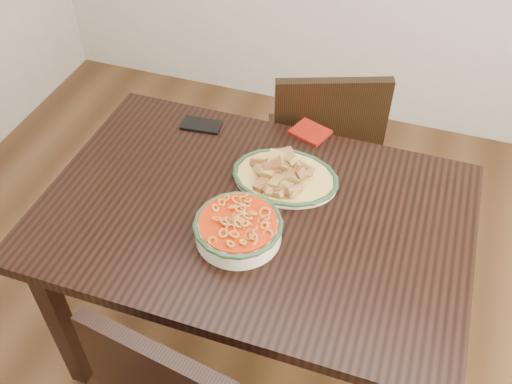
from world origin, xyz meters
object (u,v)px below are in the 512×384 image
(chair_far, at_px, (323,146))
(fish_plate, at_px, (285,170))
(dining_table, at_px, (254,230))
(smartphone, at_px, (201,125))
(noodle_bowl, at_px, (238,227))

(chair_far, relative_size, fish_plate, 2.62)
(chair_far, bearing_deg, fish_plate, 67.33)
(dining_table, height_order, smartphone, smartphone)
(noodle_bowl, bearing_deg, smartphone, 124.23)
(dining_table, relative_size, noodle_bowl, 5.02)
(fish_plate, bearing_deg, dining_table, -107.50)
(dining_table, distance_m, noodle_bowl, 0.18)
(fish_plate, relative_size, smartphone, 2.41)
(fish_plate, height_order, noodle_bowl, fish_plate)
(fish_plate, distance_m, smartphone, 0.40)
(noodle_bowl, bearing_deg, dining_table, 86.15)
(dining_table, height_order, chair_far, chair_far)
(dining_table, height_order, noodle_bowl, noodle_bowl)
(chair_far, distance_m, smartphone, 0.57)
(fish_plate, relative_size, noodle_bowl, 1.30)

